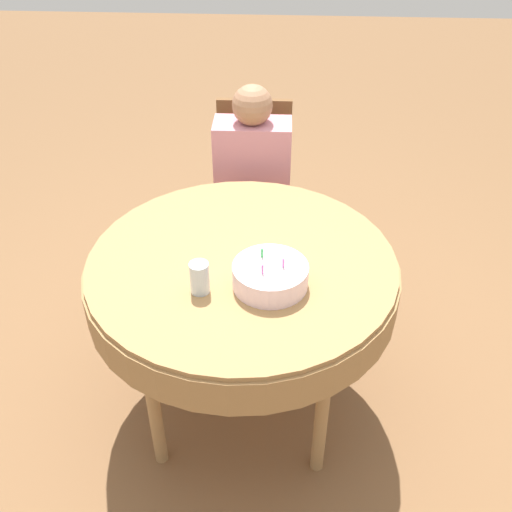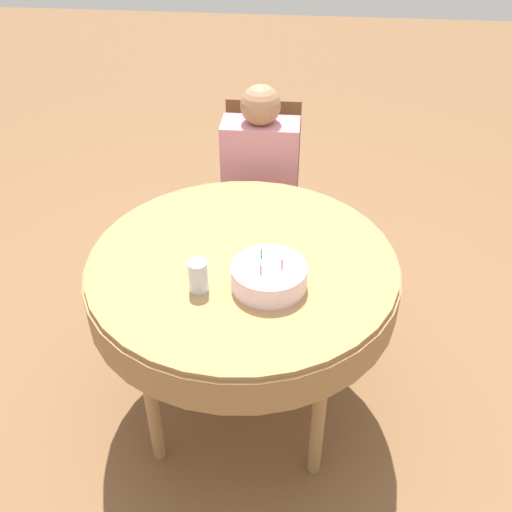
{
  "view_description": "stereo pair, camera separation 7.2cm",
  "coord_description": "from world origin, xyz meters",
  "px_view_note": "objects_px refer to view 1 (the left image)",
  "views": [
    {
      "loc": [
        0.15,
        -1.7,
        2.09
      ],
      "look_at": [
        0.05,
        -0.04,
        0.83
      ],
      "focal_mm": 42.0,
      "sensor_mm": 36.0,
      "label": 1
    },
    {
      "loc": [
        0.22,
        -1.7,
        2.09
      ],
      "look_at": [
        0.05,
        -0.04,
        0.83
      ],
      "focal_mm": 42.0,
      "sensor_mm": 36.0,
      "label": 2
    }
  ],
  "objects_px": {
    "chair": "(254,197)",
    "birthday_cake": "(270,276)",
    "person": "(252,181)",
    "drinking_glass": "(200,278)"
  },
  "relations": [
    {
      "from": "person",
      "to": "chair",
      "type": "bearing_deg",
      "value": 90.0
    },
    {
      "from": "chair",
      "to": "birthday_cake",
      "type": "distance_m",
      "value": 1.06
    },
    {
      "from": "chair",
      "to": "birthday_cake",
      "type": "xyz_separation_m",
      "value": [
        0.12,
        -1.0,
        0.31
      ]
    },
    {
      "from": "drinking_glass",
      "to": "person",
      "type": "bearing_deg",
      "value": 83.01
    },
    {
      "from": "chair",
      "to": "birthday_cake",
      "type": "height_order",
      "value": "chair"
    },
    {
      "from": "drinking_glass",
      "to": "chair",
      "type": "bearing_deg",
      "value": 83.73
    },
    {
      "from": "chair",
      "to": "drinking_glass",
      "type": "height_order",
      "value": "chair"
    },
    {
      "from": "chair",
      "to": "birthday_cake",
      "type": "bearing_deg",
      "value": -83.93
    },
    {
      "from": "person",
      "to": "birthday_cake",
      "type": "distance_m",
      "value": 0.92
    },
    {
      "from": "person",
      "to": "drinking_glass",
      "type": "height_order",
      "value": "person"
    }
  ]
}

